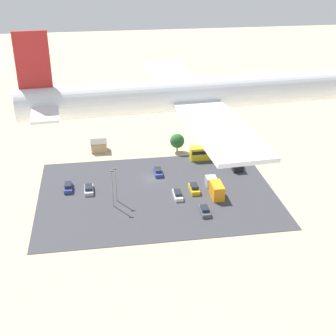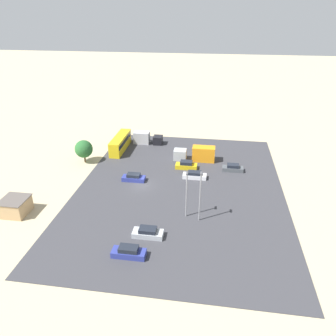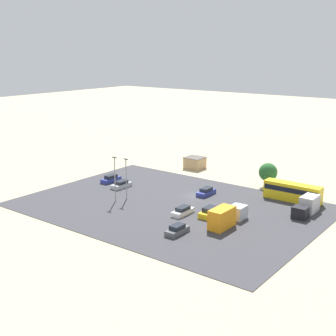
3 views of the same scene
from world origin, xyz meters
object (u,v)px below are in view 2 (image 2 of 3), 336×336
object	(u,v)px
parked_car_2	(148,233)
parked_truck_1	(197,154)
bus	(120,142)
parked_car_0	(233,168)
parked_truck_0	(146,138)
shed_building	(15,206)
parked_car_3	(186,165)
parked_car_5	(134,178)
parked_car_1	(129,252)
parked_car_4	(195,175)

from	to	relation	value
parked_car_2	parked_truck_1	bearing A→B (deg)	-10.65
bus	parked_car_2	xyz separation A→B (m)	(31.42, 13.15, -1.21)
parked_car_0	parked_truck_0	distance (m)	24.34
parked_car_0	shed_building	bearing A→B (deg)	-59.50
parked_car_3	parked_car_5	world-z (taller)	parked_car_3
bus	parked_car_1	bearing A→B (deg)	-72.39
parked_car_1	parked_car_2	bearing A→B (deg)	-20.19
parked_car_4	parked_car_5	bearing A→B (deg)	103.51
parked_car_2	parked_car_5	size ratio (longest dim) A/B	1.02
bus	parked_truck_1	bearing A→B (deg)	-10.52
parked_car_2	parked_car_4	size ratio (longest dim) A/B	0.98
shed_building	parked_car_4	bearing A→B (deg)	120.64
shed_building	parked_car_2	world-z (taller)	shed_building
parked_car_3	bus	bearing A→B (deg)	64.68
parked_truck_1	shed_building	bearing A→B (deg)	132.01
parked_car_0	parked_truck_1	distance (m)	8.86
shed_building	parked_truck_0	xyz separation A→B (m)	(-33.49, 14.86, 0.04)
parked_car_0	parked_truck_0	bearing A→B (deg)	-120.66
bus	parked_car_3	bearing A→B (deg)	-25.32
bus	parked_truck_1	size ratio (longest dim) A/B	1.20
bus	parked_car_4	world-z (taller)	bus
bus	parked_car_4	size ratio (longest dim) A/B	2.32
parked_car_2	parked_truck_1	xyz separation A→B (m)	(-28.00, 5.26, 0.89)
parked_car_4	parked_car_5	size ratio (longest dim) A/B	1.04
shed_building	parked_car_3	bearing A→B (deg)	128.58
parked_car_3	parked_truck_0	distance (m)	16.95
parked_car_5	parked_car_2	bearing A→B (deg)	20.67
parked_car_1	parked_car_5	size ratio (longest dim) A/B	1.05
parked_car_5	parked_car_0	bearing A→B (deg)	110.43
parked_car_0	parked_truck_1	bearing A→B (deg)	-118.03
parked_car_0	parked_car_3	size ratio (longest dim) A/B	0.95
parked_car_2	parked_car_5	world-z (taller)	parked_car_5
parked_car_3	parked_truck_1	bearing A→B (deg)	-23.27
bus	parked_car_3	size ratio (longest dim) A/B	2.40
parked_car_1	parked_car_2	size ratio (longest dim) A/B	1.03
parked_car_2	parked_car_5	distance (m)	17.80
shed_building	parked_car_1	bearing A→B (deg)	70.61
shed_building	parked_car_4	xyz separation A→B (m)	(-16.69, 28.18, -0.70)
parked_truck_1	parked_car_0	bearing A→B (deg)	-118.03
shed_building	parked_car_5	xyz separation A→B (m)	(-13.88, 16.45, -0.67)
parked_car_0	parked_car_1	distance (m)	32.08
bus	parked_car_2	distance (m)	34.08
bus	parked_car_4	xyz separation A→B (m)	(11.95, 18.59, -1.22)
bus	parked_car_1	world-z (taller)	bus
bus	parked_truck_0	distance (m)	7.17
parked_car_3	shed_building	bearing A→B (deg)	128.58
parked_car_0	parked_car_2	size ratio (longest dim) A/B	0.94
parked_car_3	parked_car_4	xyz separation A→B (m)	(4.14, 2.07, -0.10)
parked_car_2	parked_car_4	bearing A→B (deg)	-15.63
parked_car_0	parked_car_1	size ratio (longest dim) A/B	0.92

